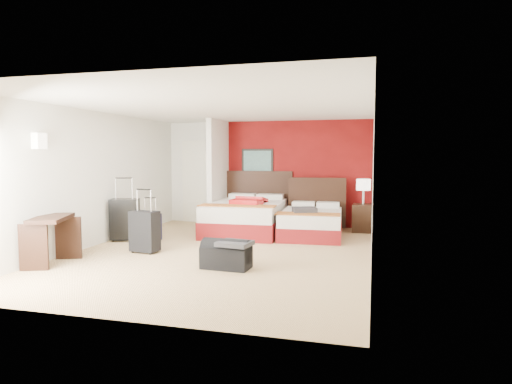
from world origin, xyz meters
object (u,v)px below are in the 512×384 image
(duffel_bag, at_px, (226,256))
(desk, at_px, (52,240))
(red_suitcase_open, at_px, (249,201))
(nightstand, at_px, (363,218))
(table_lamp, at_px, (363,192))
(bed_left, at_px, (246,218))
(suitcase_navy, at_px, (151,229))
(suitcase_black, at_px, (125,221))
(bed_right, at_px, (311,224))
(suitcase_charcoal, at_px, (145,233))

(duffel_bag, bearing_deg, desk, -166.59)
(red_suitcase_open, relative_size, duffel_bag, 1.20)
(nightstand, bearing_deg, table_lamp, 0.00)
(duffel_bag, bearing_deg, bed_left, 103.99)
(suitcase_navy, bearing_deg, duffel_bag, -41.15)
(duffel_bag, bearing_deg, suitcase_black, 153.44)
(bed_right, height_order, table_lamp, table_lamp)
(nightstand, xyz_separation_m, table_lamp, (0.00, 0.00, 0.58))
(table_lamp, relative_size, suitcase_navy, 1.07)
(red_suitcase_open, relative_size, desk, 0.96)
(red_suitcase_open, bearing_deg, bed_right, 7.14)
(nightstand, relative_size, duffel_bag, 0.86)
(nightstand, relative_size, suitcase_navy, 1.18)
(table_lamp, distance_m, suitcase_black, 5.07)
(suitcase_black, height_order, suitcase_navy, suitcase_black)
(bed_left, bearing_deg, bed_right, -5.68)
(nightstand, xyz_separation_m, suitcase_navy, (-3.97, -2.23, -0.05))
(bed_left, bearing_deg, suitcase_charcoal, -119.46)
(suitcase_black, distance_m, suitcase_charcoal, 1.25)
(table_lamp, bearing_deg, suitcase_charcoal, -139.43)
(duffel_bag, xyz_separation_m, desk, (-2.67, -0.47, 0.19))
(bed_right, distance_m, duffel_bag, 3.04)
(suitcase_black, xyz_separation_m, duffel_bag, (2.62, -1.52, -0.22))
(red_suitcase_open, height_order, nightstand, red_suitcase_open)
(table_lamp, bearing_deg, suitcase_black, -153.73)
(nightstand, bearing_deg, duffel_bag, -113.94)
(nightstand, relative_size, suitcase_black, 0.76)
(bed_right, xyz_separation_m, suitcase_navy, (-2.94, -1.39, -0.00))
(suitcase_charcoal, xyz_separation_m, desk, (-0.96, -1.13, 0.03))
(bed_left, xyz_separation_m, suitcase_charcoal, (-1.16, -2.32, 0.02))
(red_suitcase_open, bearing_deg, nightstand, 26.01)
(suitcase_charcoal, relative_size, suitcase_navy, 1.33)
(red_suitcase_open, xyz_separation_m, nightstand, (2.35, 0.87, -0.41))
(suitcase_black, height_order, desk, suitcase_black)
(red_suitcase_open, bearing_deg, desk, -117.81)
(suitcase_charcoal, height_order, duffel_bag, suitcase_charcoal)
(suitcase_black, distance_m, suitcase_navy, 0.58)
(duffel_bag, relative_size, desk, 0.80)
(bed_left, distance_m, suitcase_charcoal, 2.59)
(suitcase_navy, height_order, desk, desk)
(suitcase_charcoal, relative_size, desk, 0.77)
(bed_right, xyz_separation_m, suitcase_black, (-3.50, -1.40, 0.14))
(red_suitcase_open, height_order, suitcase_navy, red_suitcase_open)
(red_suitcase_open, xyz_separation_m, suitcase_charcoal, (-1.26, -2.22, -0.37))
(suitcase_black, height_order, duffel_bag, suitcase_black)
(bed_right, bearing_deg, duffel_bag, -110.21)
(desk, bearing_deg, suitcase_black, 67.64)
(suitcase_navy, bearing_deg, bed_left, 39.23)
(desk, bearing_deg, table_lamp, 21.79)
(nightstand, height_order, duffel_bag, nightstand)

